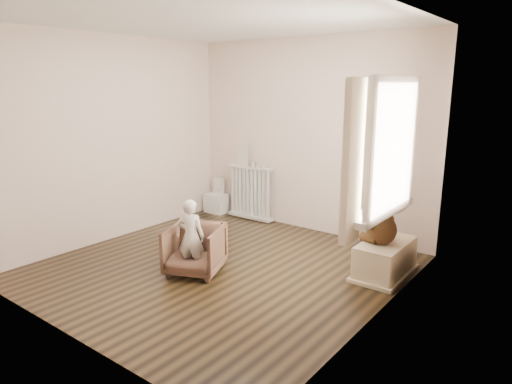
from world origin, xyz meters
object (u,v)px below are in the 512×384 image
Objects in this scene: armchair at (195,250)px; teddy_bear at (383,215)px; toy_bench at (385,257)px; plush_cat at (391,191)px; toy_vanity at (216,195)px; child at (191,236)px; radiator at (250,194)px.

teddy_bear is (1.62, 1.12, 0.41)m from armchair.
plush_cat is (0.14, -0.33, 0.80)m from toy_bench.
toy_bench is at bearing -13.43° from toy_vanity.
child is at bearing -54.15° from toy_vanity.
child is 2.09m from plush_cat.
teddy_bear is at bearing -110.07° from toy_bench.
armchair is 2.43× the size of plush_cat.
radiator reaches higher than armchair.
plush_cat reaches higher than child.
teddy_bear reaches higher than toy_vanity.
toy_vanity is at bearing 166.57° from toy_bench.
toy_bench is (3.07, -0.73, -0.08)m from toy_vanity.
teddy_bear is at bearing 11.65° from armchair.
plush_cat is (1.79, 0.86, 0.74)m from armchair.
child is (0.77, -2.00, 0.03)m from radiator.
armchair is at bearing -144.18° from toy_bench.
teddy_bear is (2.40, -0.83, 0.28)m from radiator.
toy_bench is at bearing 12.82° from armchair.
teddy_bear is 0.45m from plush_cat.
child is (1.42, -1.97, 0.15)m from toy_vanity.
plush_cat is (2.56, -1.09, 0.61)m from radiator.
armchair is at bearing -53.45° from toy_vanity.
child is 2.07m from toy_bench.
child is at bearing -130.25° from plush_cat.
teddy_bear is at bearing -167.17° from child.
toy_bench is 1.65× the size of teddy_bear.
armchair is at bearing -132.93° from teddy_bear.
teddy_bear is (1.62, 1.17, 0.25)m from child.
toy_vanity is 3.16m from toy_bench.
toy_vanity is at bearing -177.36° from radiator.
armchair is (1.42, -1.92, -0.01)m from toy_vanity.
teddy_bear reaches higher than armchair.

